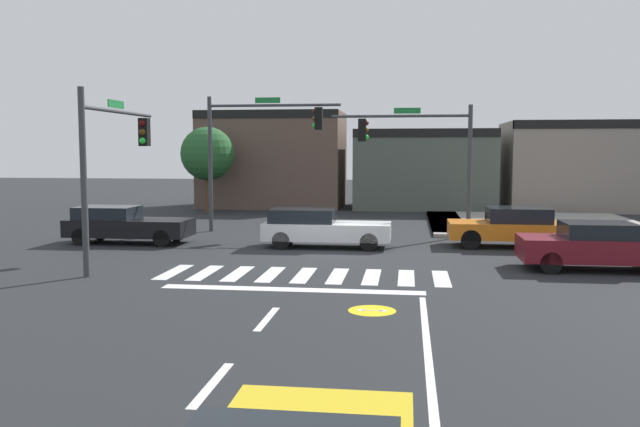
% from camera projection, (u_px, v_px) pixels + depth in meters
% --- Properties ---
extents(ground_plane, '(120.00, 120.00, 0.00)m').
position_uv_depth(ground_plane, '(324.00, 252.00, 23.40)').
color(ground_plane, '#232628').
extents(crosswalk_near, '(8.20, 2.43, 0.01)m').
position_uv_depth(crosswalk_near, '(304.00, 275.00, 18.96)').
color(crosswalk_near, silver).
rests_on(crosswalk_near, ground_plane).
extents(lane_markings, '(6.80, 18.75, 0.01)m').
position_uv_depth(lane_markings, '(307.00, 347.00, 11.97)').
color(lane_markings, white).
rests_on(lane_markings, ground_plane).
extents(bike_detector_marking, '(1.07, 1.07, 0.01)m').
position_uv_depth(bike_detector_marking, '(372.00, 311.00, 14.75)').
color(bike_detector_marking, yellow).
rests_on(bike_detector_marking, ground_plane).
extents(curb_corner_northeast, '(10.00, 10.60, 0.15)m').
position_uv_depth(curb_corner_northeast, '(525.00, 224.00, 31.58)').
color(curb_corner_northeast, gray).
rests_on(curb_corner_northeast, ground_plane).
extents(storefront_row, '(27.56, 6.49, 6.01)m').
position_uv_depth(storefront_row, '(422.00, 164.00, 41.42)').
color(storefront_row, brown).
rests_on(storefront_row, ground_plane).
extents(traffic_signal_northeast, '(5.83, 0.32, 5.44)m').
position_uv_depth(traffic_signal_northeast, '(419.00, 145.00, 27.62)').
color(traffic_signal_northeast, '#383A3D').
rests_on(traffic_signal_northeast, ground_plane).
extents(traffic_signal_southwest, '(0.32, 5.01, 5.30)m').
position_uv_depth(traffic_signal_southwest, '(114.00, 149.00, 20.34)').
color(traffic_signal_southwest, '#383A3D').
rests_on(traffic_signal_southwest, ground_plane).
extents(traffic_signal_northwest, '(5.85, 0.32, 5.90)m').
position_uv_depth(traffic_signal_northwest, '(257.00, 137.00, 28.75)').
color(traffic_signal_northwest, '#383A3D').
rests_on(traffic_signal_northwest, ground_plane).
extents(car_white, '(4.65, 1.74, 1.42)m').
position_uv_depth(car_white, '(321.00, 228.00, 24.46)').
color(car_white, white).
rests_on(car_white, ground_plane).
extents(car_orange, '(4.68, 1.95, 1.47)m').
position_uv_depth(car_orange, '(514.00, 227.00, 24.52)').
color(car_orange, orange).
rests_on(car_orange, ground_plane).
extents(car_maroon, '(4.71, 1.89, 1.43)m').
position_uv_depth(car_maroon, '(600.00, 246.00, 19.73)').
color(car_maroon, maroon).
rests_on(car_maroon, ground_plane).
extents(car_black, '(4.68, 1.85, 1.42)m').
position_uv_depth(car_black, '(125.00, 224.00, 25.54)').
color(car_black, black).
rests_on(car_black, ground_plane).
extents(roadside_tree, '(3.07, 3.07, 4.93)m').
position_uv_depth(roadside_tree, '(207.00, 154.00, 38.02)').
color(roadside_tree, '#4C3823').
rests_on(roadside_tree, ground_plane).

